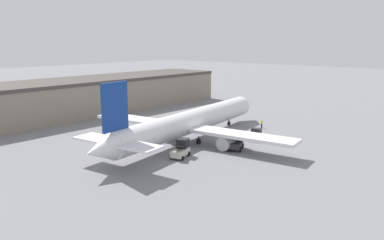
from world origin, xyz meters
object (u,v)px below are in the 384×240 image
airplane (189,123)px  ground_crew_worker (262,123)px  baggage_tug (236,142)px  pushback_tug (255,135)px  belt_loader_truck (181,149)px

airplane → ground_crew_worker: (16.34, -4.15, -2.20)m
ground_crew_worker → baggage_tug: baggage_tug is taller
ground_crew_worker → pushback_tug: size_ratio=0.59×
belt_loader_truck → pushback_tug: belt_loader_truck is taller
ground_crew_worker → belt_loader_truck: 23.63m
belt_loader_truck → pushback_tug: (14.90, -3.04, -0.26)m
baggage_tug → pushback_tug: (6.49, 0.56, -0.27)m
pushback_tug → airplane: bearing=126.7°
ground_crew_worker → baggage_tug: bearing=156.2°
baggage_tug → pushback_tug: bearing=-18.8°
ground_crew_worker → baggage_tug: size_ratio=0.43×
ground_crew_worker → baggage_tug: 15.84m
belt_loader_truck → pushback_tug: 15.21m
airplane → ground_crew_worker: airplane is taller
baggage_tug → airplane: bearing=73.8°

